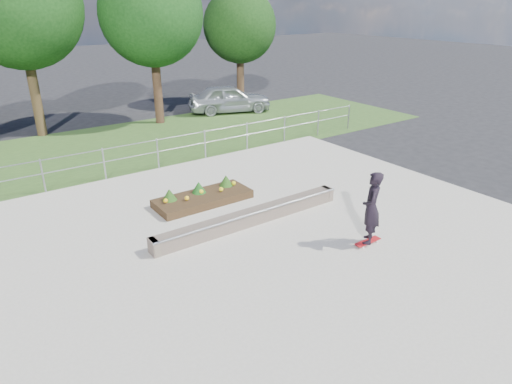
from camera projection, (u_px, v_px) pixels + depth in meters
ground at (284, 253)px, 11.47m from camera, size 120.00×120.00×0.00m
grass_verge at (125, 147)px, 19.73m from camera, size 30.00×8.00×0.02m
concrete_slab at (284, 252)px, 11.46m from camera, size 15.00×15.00×0.06m
fence at (157, 150)px, 16.80m from camera, size 20.06×0.06×1.20m
tree_mid_left at (19, 7)px, 19.22m from camera, size 5.25×5.25×8.25m
tree_mid_right at (151, 14)px, 21.55m from camera, size 4.90×4.90×7.70m
tree_far_right at (240, 26)px, 26.17m from camera, size 4.20×4.20×6.60m
grind_ledge at (251, 217)px, 12.76m from camera, size 6.00×0.44×0.43m
planter_bed at (202, 196)px, 14.15m from camera, size 3.00×1.20×0.61m
skateboarder at (371, 208)px, 11.37m from camera, size 0.82×0.79×1.97m
parked_car at (229, 98)px, 25.51m from camera, size 4.89×3.25×1.55m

